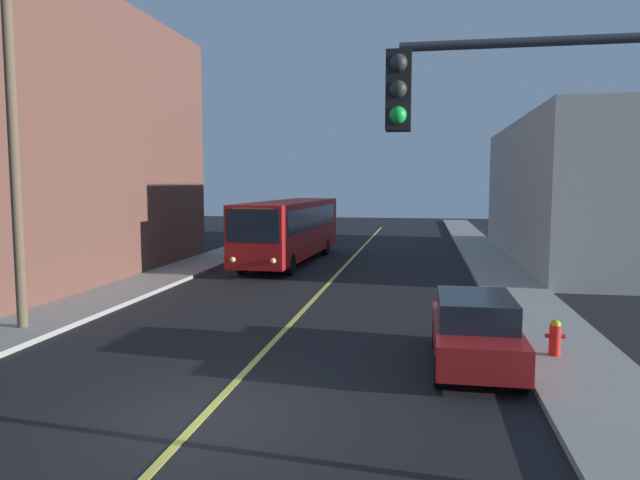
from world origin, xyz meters
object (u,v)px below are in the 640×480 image
fire_hydrant (555,337)px  traffic_signal_right_corner (557,169)px  city_bus (290,228)px  utility_pole_near (11,91)px  parked_car_red (475,330)px

fire_hydrant → traffic_signal_right_corner: bearing=-102.9°
traffic_signal_right_corner → fire_hydrant: traffic_signal_right_corner is taller
traffic_signal_right_corner → city_bus: bearing=111.2°
traffic_signal_right_corner → fire_hydrant: 7.43m
utility_pole_near → traffic_signal_right_corner: utility_pole_near is taller
city_bus → utility_pole_near: (-4.15, -15.17, 4.75)m
city_bus → parked_car_red: 18.00m
fire_hydrant → utility_pole_near: bearing=179.0°
city_bus → traffic_signal_right_corner: bearing=-68.8°
city_bus → utility_pole_near: size_ratio=1.04×
utility_pole_near → parked_car_red: bearing=-4.5°
parked_car_red → fire_hydrant: 2.02m
traffic_signal_right_corner → fire_hydrant: (1.44, 6.27, -3.72)m
city_bus → traffic_signal_right_corner: traffic_signal_right_corner is taller
utility_pole_near → traffic_signal_right_corner: 14.30m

